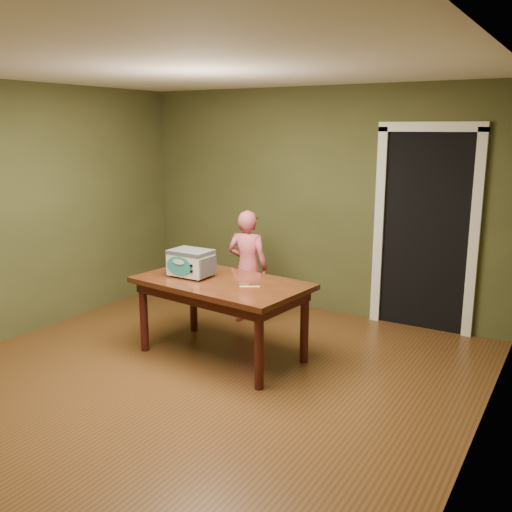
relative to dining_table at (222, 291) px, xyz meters
The scene contains 8 objects.
floor 0.96m from the dining_table, 81.46° to the right, with size 5.00×5.00×0.00m, color brown.
room_shell 1.27m from the dining_table, 81.46° to the right, with size 4.52×5.02×2.61m.
doorway 2.54m from the dining_table, 55.93° to the left, with size 1.10×0.66×2.25m.
dining_table is the anchor object (origin of this frame).
toy_oven 0.42m from the dining_table, behind, with size 0.42×0.30×0.26m.
baking_pan 0.30m from the dining_table, ahead, with size 0.10×0.10×0.02m.
spatula 0.36m from the dining_table, ahead, with size 0.18×0.03×0.01m, color #F7D06B.
child 1.02m from the dining_table, 107.67° to the left, with size 0.46×0.30×1.27m, color #CC5461.
Camera 1 is at (2.78, -3.54, 2.15)m, focal length 40.00 mm.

